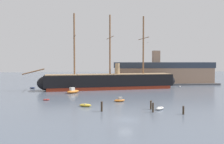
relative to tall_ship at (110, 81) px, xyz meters
The scene contains 15 objects.
ground_plane 48.60m from the tall_ship, 91.44° to the right, with size 400.00×400.00×0.00m, color slate.
tall_ship is the anchor object (origin of this frame).
dinghy_foreground_left 36.31m from the tall_ship, 104.40° to the right, with size 3.20×2.07×0.70m.
dinghy_foreground_right 41.09m from the tall_ship, 78.74° to the right, with size 2.82×2.73×0.65m.
motorboat_near_centre 29.06m from the tall_ship, 89.64° to the right, with size 3.19×1.78×1.26m.
dinghy_mid_left 32.18m from the tall_ship, 128.94° to the right, with size 1.90×1.10×0.42m.
motorboat_alongside_bow 17.50m from the tall_ship, 142.69° to the right, with size 5.00×4.54×2.01m.
dinghy_far_left 31.49m from the tall_ship, behind, with size 2.83×2.18×0.61m.
dinghy_far_right 31.14m from the tall_ship, ahead, with size 1.17×1.93×0.43m.
mooring_piling_nearest 41.33m from the tall_ship, 97.39° to the right, with size 0.44×0.44×2.20m, color #382B1E.
mooring_piling_left_pair 40.20m from the tall_ship, 81.35° to the right, with size 0.40×0.40×2.03m, color #423323.
mooring_piling_right_pair 43.17m from the tall_ship, 82.41° to the right, with size 0.39×0.39×2.06m, color #382B1E.
mooring_piling_midwater 46.75m from the tall_ship, 75.80° to the right, with size 0.41×0.41×1.74m, color #382B1E.
dockside_warehouse_right 32.78m from the tall_ship, 33.69° to the left, with size 50.15×15.39×16.08m.
seagull_in_flight 32.59m from the tall_ship, 74.99° to the right, with size 0.53×1.21×0.14m.
Camera 1 is at (-6.59, -43.21, 11.02)m, focal length 37.44 mm.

